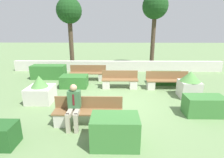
# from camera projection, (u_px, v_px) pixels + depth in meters

# --- Properties ---
(ground_plane) EXTENTS (60.00, 60.00, 0.00)m
(ground_plane) POSITION_uv_depth(u_px,v_px,m) (119.00, 104.00, 7.11)
(ground_plane) COLOR #6B8956
(perimeter_wall) EXTENTS (14.56, 0.30, 0.73)m
(perimeter_wall) POSITION_uv_depth(u_px,v_px,m) (118.00, 66.00, 12.33)
(perimeter_wall) COLOR beige
(perimeter_wall) RESTS_ON ground_plane
(bench_front) EXTENTS (2.17, 0.48, 0.87)m
(bench_front) POSITION_uv_depth(u_px,v_px,m) (88.00, 114.00, 5.51)
(bench_front) COLOR brown
(bench_front) RESTS_ON ground_plane
(bench_left_side) EXTENTS (2.09, 0.49, 0.87)m
(bench_left_side) POSITION_uv_depth(u_px,v_px,m) (88.00, 75.00, 10.17)
(bench_left_side) COLOR brown
(bench_left_side) RESTS_ON ground_plane
(bench_right_side) EXTENTS (1.83, 0.49, 0.87)m
(bench_right_side) POSITION_uv_depth(u_px,v_px,m) (120.00, 82.00, 8.87)
(bench_right_side) COLOR brown
(bench_right_side) RESTS_ON ground_plane
(bench_back) EXTENTS (2.12, 0.49, 0.87)m
(bench_back) POSITION_uv_depth(u_px,v_px,m) (167.00, 82.00, 8.73)
(bench_back) COLOR brown
(bench_back) RESTS_ON ground_plane
(person_seated_man) EXTENTS (0.38, 0.64, 1.35)m
(person_seated_man) POSITION_uv_depth(u_px,v_px,m) (74.00, 104.00, 5.26)
(person_seated_man) COLOR #B2A893
(person_seated_man) RESTS_ON ground_plane
(hedge_block_near_left) EXTENTS (1.35, 0.87, 0.61)m
(hedge_block_near_left) POSITION_uv_depth(u_px,v_px,m) (74.00, 81.00, 9.04)
(hedge_block_near_left) COLOR #33702D
(hedge_block_near_left) RESTS_ON ground_plane
(hedge_block_near_right) EXTENTS (1.34, 0.71, 0.69)m
(hedge_block_near_right) POSITION_uv_depth(u_px,v_px,m) (204.00, 106.00, 6.12)
(hedge_block_near_right) COLOR #3D7A38
(hedge_block_near_right) RESTS_ON ground_plane
(hedge_block_mid_left) EXTENTS (1.65, 0.65, 0.66)m
(hedge_block_mid_left) POSITION_uv_depth(u_px,v_px,m) (167.00, 78.00, 9.52)
(hedge_block_mid_left) COLOR #33702D
(hedge_block_mid_left) RESTS_ON ground_plane
(hedge_block_mid_right) EXTENTS (1.23, 0.76, 0.83)m
(hedge_block_mid_right) POSITION_uv_depth(u_px,v_px,m) (115.00, 131.00, 4.51)
(hedge_block_mid_right) COLOR #3D7A38
(hedge_block_mid_right) RESTS_ON ground_plane
(hedge_block_far_left) EXTENTS (1.99, 0.76, 0.82)m
(hedge_block_far_left) POSITION_uv_depth(u_px,v_px,m) (49.00, 72.00, 10.53)
(hedge_block_far_left) COLOR #33702D
(hedge_block_far_left) RESTS_ON ground_plane
(planter_corner_left) EXTENTS (1.02, 1.02, 1.11)m
(planter_corner_left) POSITION_uv_depth(u_px,v_px,m) (40.00, 91.00, 7.21)
(planter_corner_left) COLOR beige
(planter_corner_left) RESTS_ON ground_plane
(planter_corner_right) EXTENTS (0.87, 0.87, 1.17)m
(planter_corner_right) POSITION_uv_depth(u_px,v_px,m) (189.00, 84.00, 7.65)
(planter_corner_right) COLOR beige
(planter_corner_right) RESTS_ON ground_plane
(tree_leftmost) EXTENTS (1.78, 1.78, 5.02)m
(tree_leftmost) POSITION_uv_depth(u_px,v_px,m) (69.00, 13.00, 12.27)
(tree_leftmost) COLOR #473828
(tree_leftmost) RESTS_ON ground_plane
(tree_center_left) EXTENTS (1.89, 1.89, 5.45)m
(tree_center_left) POSITION_uv_depth(u_px,v_px,m) (155.00, 8.00, 12.83)
(tree_center_left) COLOR #473828
(tree_center_left) RESTS_ON ground_plane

